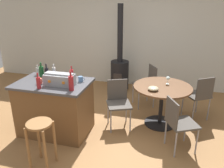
# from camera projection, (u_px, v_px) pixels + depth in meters

# --- Properties ---
(ground_plane) EXTENTS (8.80, 8.80, 0.00)m
(ground_plane) POSITION_uv_depth(u_px,v_px,m) (101.00, 135.00, 3.94)
(ground_plane) COLOR olive
(back_wall) EXTENTS (8.00, 0.10, 2.70)m
(back_wall) POSITION_uv_depth(u_px,v_px,m) (132.00, 33.00, 5.79)
(back_wall) COLOR beige
(back_wall) RESTS_ON ground_plane
(kitchen_island) EXTENTS (1.20, 0.80, 0.91)m
(kitchen_island) POSITION_uv_depth(u_px,v_px,m) (55.00, 107.00, 3.91)
(kitchen_island) COLOR brown
(kitchen_island) RESTS_ON ground_plane
(wooden_stool) EXTENTS (0.34, 0.34, 0.68)m
(wooden_stool) POSITION_uv_depth(u_px,v_px,m) (40.00, 135.00, 3.07)
(wooden_stool) COLOR olive
(wooden_stool) RESTS_ON ground_plane
(dining_table) EXTENTS (1.02, 1.02, 0.75)m
(dining_table) POSITION_uv_depth(u_px,v_px,m) (162.00, 95.00, 4.09)
(dining_table) COLOR black
(dining_table) RESTS_ON ground_plane
(folding_chair_near) EXTENTS (0.55, 0.55, 0.87)m
(folding_chair_near) POSITION_uv_depth(u_px,v_px,m) (147.00, 82.00, 4.86)
(folding_chair_near) COLOR #47423D
(folding_chair_near) RESTS_ON ground_plane
(folding_chair_far) EXTENTS (0.53, 0.53, 0.85)m
(folding_chair_far) POSITION_uv_depth(u_px,v_px,m) (118.00, 100.00, 4.08)
(folding_chair_far) COLOR #47423D
(folding_chair_far) RESTS_ON ground_plane
(folding_chair_left) EXTENTS (0.54, 0.54, 0.85)m
(folding_chair_left) POSITION_uv_depth(u_px,v_px,m) (178.00, 121.00, 3.41)
(folding_chair_left) COLOR #47423D
(folding_chair_left) RESTS_ON ground_plane
(folding_chair_right) EXTENTS (0.55, 0.55, 0.88)m
(folding_chair_right) POSITION_uv_depth(u_px,v_px,m) (200.00, 94.00, 4.27)
(folding_chair_right) COLOR #47423D
(folding_chair_right) RESTS_ON ground_plane
(wood_stove) EXTENTS (0.44, 0.45, 2.08)m
(wood_stove) POSITION_uv_depth(u_px,v_px,m) (120.00, 70.00, 5.63)
(wood_stove) COLOR black
(wood_stove) RESTS_ON ground_plane
(toolbox) EXTENTS (0.47, 0.22, 0.20)m
(toolbox) POSITION_uv_depth(u_px,v_px,m) (60.00, 79.00, 3.60)
(toolbox) COLOR gray
(toolbox) RESTS_ON kitchen_island
(bottle_0) EXTENTS (0.06, 0.06, 0.18)m
(bottle_0) POSITION_uv_depth(u_px,v_px,m) (38.00, 71.00, 4.08)
(bottle_0) COLOR #B7B2AD
(bottle_0) RESTS_ON kitchen_island
(bottle_1) EXTENTS (0.06, 0.06, 0.25)m
(bottle_1) POSITION_uv_depth(u_px,v_px,m) (38.00, 83.00, 3.47)
(bottle_1) COLOR maroon
(bottle_1) RESTS_ON kitchen_island
(bottle_2) EXTENTS (0.07, 0.07, 0.26)m
(bottle_2) POSITION_uv_depth(u_px,v_px,m) (47.00, 73.00, 3.88)
(bottle_2) COLOR black
(bottle_2) RESTS_ON kitchen_island
(bottle_3) EXTENTS (0.06, 0.06, 0.21)m
(bottle_3) POSITION_uv_depth(u_px,v_px,m) (72.00, 74.00, 3.91)
(bottle_3) COLOR maroon
(bottle_3) RESTS_ON kitchen_island
(bottle_4) EXTENTS (0.08, 0.08, 0.26)m
(bottle_4) POSITION_uv_depth(u_px,v_px,m) (41.00, 72.00, 3.95)
(bottle_4) COLOR #194C23
(bottle_4) RESTS_ON kitchen_island
(bottle_5) EXTENTS (0.07, 0.07, 0.30)m
(bottle_5) POSITION_uv_depth(u_px,v_px,m) (71.00, 83.00, 3.39)
(bottle_5) COLOR maroon
(bottle_5) RESTS_ON kitchen_island
(bottle_6) EXTENTS (0.06, 0.06, 0.21)m
(bottle_6) POSITION_uv_depth(u_px,v_px,m) (54.00, 71.00, 4.02)
(bottle_6) COLOR #B7B2AD
(bottle_6) RESTS_ON kitchen_island
(cup_0) EXTENTS (0.12, 0.09, 0.11)m
(cup_0) POSITION_uv_depth(u_px,v_px,m) (55.00, 75.00, 3.92)
(cup_0) COLOR #4C7099
(cup_0) RESTS_ON kitchen_island
(cup_1) EXTENTS (0.11, 0.07, 0.09)m
(cup_1) POSITION_uv_depth(u_px,v_px,m) (81.00, 79.00, 3.76)
(cup_1) COLOR #4C7099
(cup_1) RESTS_ON kitchen_island
(cup_2) EXTENTS (0.12, 0.08, 0.09)m
(cup_2) POSITION_uv_depth(u_px,v_px,m) (40.00, 81.00, 3.67)
(cup_2) COLOR #DB6651
(cup_2) RESTS_ON kitchen_island
(wine_glass) EXTENTS (0.07, 0.07, 0.14)m
(wine_glass) POSITION_uv_depth(u_px,v_px,m) (168.00, 78.00, 4.09)
(wine_glass) COLOR silver
(wine_glass) RESTS_ON dining_table
(serving_bowl) EXTENTS (0.18, 0.18, 0.07)m
(serving_bowl) POSITION_uv_depth(u_px,v_px,m) (153.00, 89.00, 3.83)
(serving_bowl) COLOR tan
(serving_bowl) RESTS_ON dining_table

